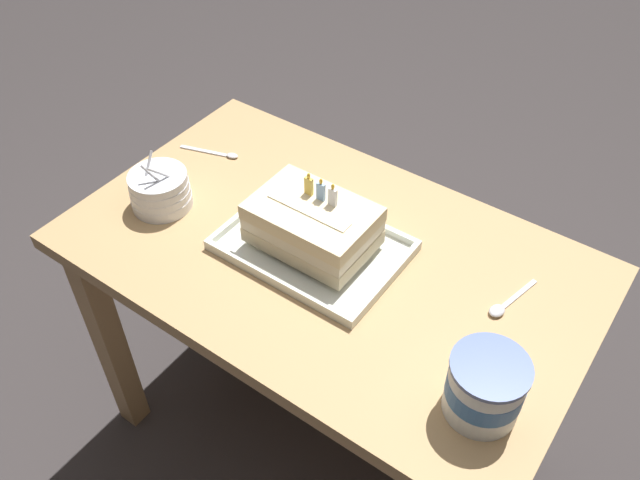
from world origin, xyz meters
TOP-DOWN VIEW (x-y plane):
  - ground_plane at (0.00, 0.00)m, footprint 8.00×8.00m
  - dining_table at (0.00, 0.00)m, footprint 1.10×0.67m
  - foil_tray at (-0.03, -0.01)m, footprint 0.37×0.27m
  - birthday_cake at (-0.03, -0.01)m, footprint 0.25×0.17m
  - bowl_stack at (-0.39, -0.09)m, footprint 0.14×0.14m
  - ice_cream_tub at (0.43, -0.16)m, footprint 0.13×0.13m
  - serving_spoon_near_tray at (0.37, 0.07)m, footprint 0.05×0.14m
  - serving_spoon_by_bowls at (-0.41, 0.12)m, footprint 0.15×0.06m

SIDE VIEW (x-z plane):
  - ground_plane at x=0.00m, z-range 0.00..0.00m
  - dining_table at x=0.00m, z-range 0.25..1.00m
  - serving_spoon_by_bowls at x=-0.41m, z-range 0.74..0.75m
  - serving_spoon_near_tray at x=0.37m, z-range 0.74..0.76m
  - foil_tray at x=-0.03m, z-range 0.74..0.76m
  - bowl_stack at x=-0.39m, z-range 0.72..0.85m
  - ice_cream_tub at x=0.43m, z-range 0.75..0.87m
  - birthday_cake at x=-0.03m, z-range 0.74..0.89m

